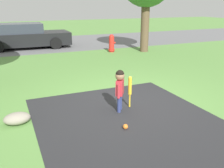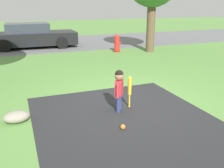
{
  "view_description": "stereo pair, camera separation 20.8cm",
  "coord_description": "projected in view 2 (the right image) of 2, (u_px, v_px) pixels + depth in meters",
  "views": [
    {
      "loc": [
        -2.51,
        -4.8,
        2.15
      ],
      "look_at": [
        -0.43,
        -0.03,
        0.47
      ],
      "focal_mm": 40.0,
      "sensor_mm": 36.0,
      "label": 1
    },
    {
      "loc": [
        -2.31,
        -4.88,
        2.15
      ],
      "look_at": [
        -0.43,
        -0.03,
        0.47
      ],
      "focal_mm": 40.0,
      "sensor_mm": 36.0,
      "label": 2
    }
  ],
  "objects": [
    {
      "name": "ground_plane",
      "position": [
        129.0,
        101.0,
        5.79
      ],
      "size": [
        60.0,
        60.0,
        0.0
      ],
      "primitive_type": "plane",
      "color": "#5B8C42"
    },
    {
      "name": "child",
      "position": [
        119.0,
        85.0,
        5.08
      ],
      "size": [
        0.25,
        0.31,
        0.89
      ],
      "rotation": [
        0.0,
        0.0,
        0.96
      ],
      "color": "navy",
      "rests_on": "ground"
    },
    {
      "name": "parked_car",
      "position": [
        32.0,
        36.0,
        12.7
      ],
      "size": [
        4.35,
        2.05,
        1.23
      ],
      "rotation": [
        0.0,
        0.0,
        -0.02
      ],
      "color": "black",
      "rests_on": "ground"
    },
    {
      "name": "street_strip",
      "position": [
        58.0,
        43.0,
        14.29
      ],
      "size": [
        40.0,
        6.0,
        0.01
      ],
      "color": "slate",
      "rests_on": "ground"
    },
    {
      "name": "baseball_bat",
      "position": [
        130.0,
        88.0,
        5.3
      ],
      "size": [
        0.08,
        0.08,
        0.7
      ],
      "color": "yellow",
      "rests_on": "ground"
    },
    {
      "name": "fire_hydrant",
      "position": [
        117.0,
        43.0,
        11.56
      ],
      "size": [
        0.33,
        0.3,
        0.81
      ],
      "color": "red",
      "rests_on": "ground"
    },
    {
      "name": "edging_rock",
      "position": [
        16.0,
        117.0,
        4.71
      ],
      "size": [
        0.49,
        0.34,
        0.22
      ],
      "color": "gray",
      "rests_on": "ground"
    },
    {
      "name": "sports_ball",
      "position": [
        123.0,
        127.0,
        4.47
      ],
      "size": [
        0.09,
        0.09,
        0.09
      ],
      "color": "orange",
      "rests_on": "ground"
    }
  ]
}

